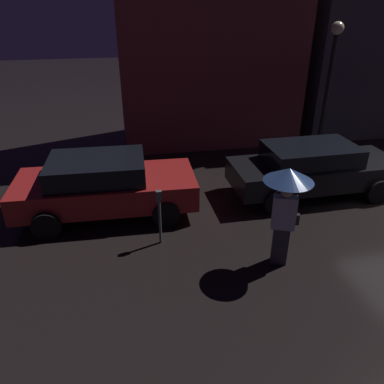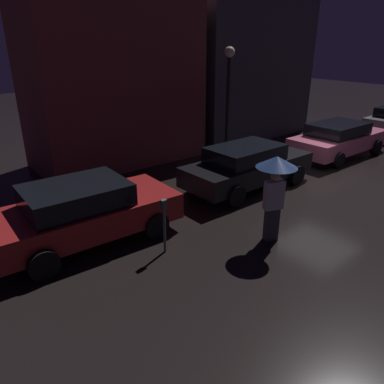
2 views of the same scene
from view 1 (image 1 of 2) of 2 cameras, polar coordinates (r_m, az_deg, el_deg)
name	(u,v)px [view 1 (image 1 of 2)]	position (r m, az deg, el deg)	size (l,w,h in m)	color
building_facade_left	(208,47)	(14.10, 2.53, 21.14)	(6.27, 3.00, 6.56)	brown
building_facade_right	(382,47)	(17.06, 27.01, 19.05)	(6.50, 3.00, 6.29)	#3D3D47
parked_car_red	(104,185)	(9.36, -13.23, 1.10)	(4.37, 2.06, 1.46)	maroon
parked_car_black	(313,168)	(10.60, 17.98, 3.48)	(4.55, 1.90, 1.40)	black
pedestrian_with_umbrella	(287,194)	(7.17, 14.23, -0.32)	(0.93, 0.93, 2.09)	#383842
parking_meter	(159,211)	(7.95, -4.98, -2.97)	(0.12, 0.10, 1.28)	#4C5154
street_lamp_near	(331,70)	(13.04, 20.36, 17.03)	(0.38, 0.38, 4.22)	black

